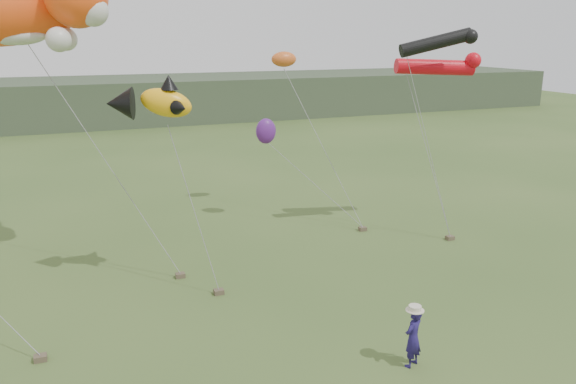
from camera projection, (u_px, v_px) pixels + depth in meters
name	position (u px, v px, depth m)	size (l,w,h in m)	color
ground	(368.00, 341.00, 15.31)	(120.00, 120.00, 0.00)	#385123
headland	(110.00, 101.00, 53.73)	(90.00, 13.00, 4.00)	#2D3D28
festival_attendant	(413.00, 338.00, 13.97)	(0.57, 0.38, 1.57)	#1E1551
sandbag_anchors	(274.00, 270.00, 19.70)	(15.60, 5.99, 0.16)	brown
cat_kite	(20.00, 6.00, 17.91)	(7.01, 3.82, 3.10)	#FF4F15
fish_kite	(149.00, 102.00, 16.93)	(2.76, 1.79, 1.43)	#F6AC12
tube_kites	(442.00, 57.00, 22.07)	(3.86, 2.28, 1.89)	black
misc_kites	(275.00, 97.00, 24.51)	(2.33, 1.86, 3.84)	#D15B21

